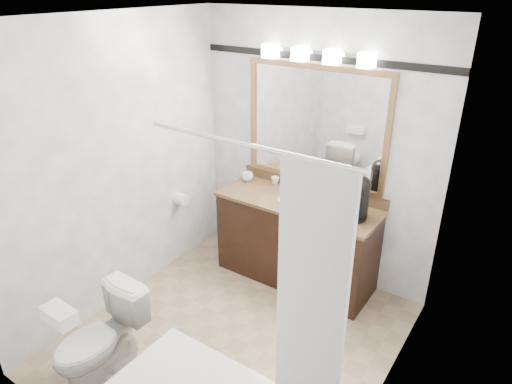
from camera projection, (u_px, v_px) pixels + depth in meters
room at (231, 203)px, 3.28m from camera, size 2.42×2.62×2.52m
vanity at (296, 239)px, 4.38m from camera, size 1.53×0.58×0.97m
mirror at (315, 126)px, 4.13m from camera, size 1.40×0.04×1.10m
vanity_light_bar at (316, 55)px, 3.82m from camera, size 1.02×0.14×0.12m
accent_stripe at (320, 58)px, 3.88m from camera, size 2.40×0.01×0.06m
tp_roll at (181, 199)px, 4.59m from camera, size 0.11×0.12×0.12m
toilet at (100, 340)px, 3.28m from camera, size 0.42×0.70×0.70m
tissue_box at (59, 315)px, 2.93m from camera, size 0.25×0.14×0.10m
coffee_maker at (360, 196)px, 3.86m from camera, size 0.19×0.25×0.37m
cup_left at (248, 177)px, 4.61m from camera, size 0.14×0.14×0.09m
cup_right at (275, 180)px, 4.54m from camera, size 0.10×0.10×0.07m
soap_bottle_a at (287, 184)px, 4.43m from camera, size 0.05×0.05×0.10m
soap_bar at (319, 199)px, 4.21m from camera, size 0.07×0.05×0.02m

